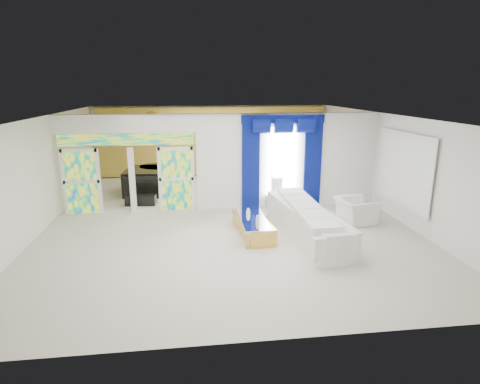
{
  "coord_description": "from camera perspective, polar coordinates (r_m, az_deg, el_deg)",
  "views": [
    {
      "loc": [
        -0.96,
        -11.23,
        3.8
      ],
      "look_at": [
        0.3,
        -1.2,
        1.1
      ],
      "focal_mm": 29.73,
      "sensor_mm": 36.0,
      "label": 1
    }
  ],
  "objects": [
    {
      "name": "floor",
      "position": [
        11.89,
        -2.16,
        -3.69
      ],
      "size": [
        12.0,
        12.0,
        0.0
      ],
      "primitive_type": "plane",
      "color": "#B7AF9E",
      "rests_on": "ground"
    },
    {
      "name": "dividing_wall",
      "position": [
        12.83,
        7.01,
        4.51
      ],
      "size": [
        5.7,
        0.18,
        3.0
      ],
      "primitive_type": "cube",
      "color": "white",
      "rests_on": "ground"
    },
    {
      "name": "dividing_header",
      "position": [
        12.42,
        -16.11,
        9.41
      ],
      "size": [
        4.3,
        0.18,
        0.55
      ],
      "primitive_type": "cube",
      "color": "white",
      "rests_on": "dividing_wall"
    },
    {
      "name": "stained_panel_left",
      "position": [
        12.98,
        -21.78,
        1.41
      ],
      "size": [
        0.95,
        0.04,
        2.0
      ],
      "primitive_type": "cube",
      "color": "#994C3F",
      "rests_on": "ground"
    },
    {
      "name": "stained_panel_right",
      "position": [
        12.55,
        -9.11,
        1.87
      ],
      "size": [
        0.95,
        0.04,
        2.0
      ],
      "primitive_type": "cube",
      "color": "#994C3F",
      "rests_on": "ground"
    },
    {
      "name": "stained_transom",
      "position": [
        12.47,
        -15.95,
        7.25
      ],
      "size": [
        4.0,
        0.05,
        0.35
      ],
      "primitive_type": "cube",
      "color": "#994C3F",
      "rests_on": "dividing_header"
    },
    {
      "name": "window_pane",
      "position": [
        12.68,
        6.02,
        4.19
      ],
      "size": [
        1.0,
        0.02,
        2.3
      ],
      "primitive_type": "cube",
      "color": "white",
      "rests_on": "dividing_wall"
    },
    {
      "name": "blue_drape_left",
      "position": [
        12.47,
        1.55,
        3.86
      ],
      "size": [
        0.55,
        0.1,
        2.8
      ],
      "primitive_type": "cube",
      "color": "#040F4D",
      "rests_on": "ground"
    },
    {
      "name": "blue_drape_right",
      "position": [
        12.92,
        10.37,
        4.01
      ],
      "size": [
        0.55,
        0.1,
        2.8
      ],
      "primitive_type": "cube",
      "color": "#040F4D",
      "rests_on": "ground"
    },
    {
      "name": "blue_pelmet",
      "position": [
        12.47,
        6.22,
        10.36
      ],
      "size": [
        2.6,
        0.12,
        0.25
      ],
      "primitive_type": "cube",
      "color": "#040F4D",
      "rests_on": "dividing_wall"
    },
    {
      "name": "wall_mirror",
      "position": [
        12.02,
        22.42,
        3.03
      ],
      "size": [
        0.04,
        2.7,
        1.9
      ],
      "primitive_type": "cube",
      "color": "white",
      "rests_on": "ground"
    },
    {
      "name": "gold_curtains",
      "position": [
        17.31,
        -3.95,
        7.28
      ],
      "size": [
        9.7,
        0.12,
        2.9
      ],
      "primitive_type": "cube",
      "color": "#AD8429",
      "rests_on": "ground"
    },
    {
      "name": "white_sofa",
      "position": [
        10.48,
        9.46,
        -4.36
      ],
      "size": [
        1.32,
        3.97,
        0.74
      ],
      "primitive_type": "cube",
      "rotation": [
        0.0,
        0.0,
        0.13
      ],
      "color": "silver",
      "rests_on": "ground"
    },
    {
      "name": "coffee_table",
      "position": [
        10.52,
        1.86,
        -4.96
      ],
      "size": [
        0.9,
        2.04,
        0.44
      ],
      "primitive_type": "cube",
      "rotation": [
        0.0,
        0.0,
        0.13
      ],
      "color": "gold",
      "rests_on": "ground"
    },
    {
      "name": "console_table",
      "position": [
        12.88,
        6.56,
        -1.31
      ],
      "size": [
        1.28,
        0.41,
        0.43
      ],
      "primitive_type": "cube",
      "rotation": [
        0.0,
        0.0,
        0.01
      ],
      "color": "silver",
      "rests_on": "ground"
    },
    {
      "name": "table_lamp",
      "position": [
        12.69,
        5.31,
        0.82
      ],
      "size": [
        0.36,
        0.36,
        0.58
      ],
      "primitive_type": "cylinder",
      "color": "white",
      "rests_on": "console_table"
    },
    {
      "name": "armchair",
      "position": [
        11.88,
        16.25,
        -2.57
      ],
      "size": [
        1.04,
        1.16,
        0.69
      ],
      "primitive_type": "imported",
      "rotation": [
        0.0,
        0.0,
        1.69
      ],
      "color": "silver",
      "rests_on": "ground"
    },
    {
      "name": "grand_piano",
      "position": [
        14.98,
        -13.44,
        1.57
      ],
      "size": [
        1.46,
        1.84,
        0.88
      ],
      "primitive_type": "cube",
      "rotation": [
        0.0,
        0.0,
        -0.07
      ],
      "color": "black",
      "rests_on": "ground"
    },
    {
      "name": "piano_bench",
      "position": [
        13.51,
        -14.06,
        -1.13
      ],
      "size": [
        1.0,
        0.45,
        0.33
      ],
      "primitive_type": "cube",
      "rotation": [
        0.0,
        0.0,
        -0.07
      ],
      "color": "black",
      "rests_on": "ground"
    },
    {
      "name": "tv_console",
      "position": [
        14.4,
        -21.93,
        0.27
      ],
      "size": [
        0.69,
        0.65,
        0.84
      ],
      "primitive_type": "cube",
      "rotation": [
        0.0,
        0.0,
        0.24
      ],
      "color": "#A78653",
      "rests_on": "ground"
    },
    {
      "name": "chandelier",
      "position": [
        14.73,
        -12.56,
        10.13
      ],
      "size": [
        0.6,
        0.6,
        0.6
      ],
      "primitive_type": "sphere",
      "color": "gold",
      "rests_on": "ceiling"
    },
    {
      "name": "decanters",
      "position": [
        10.24,
        1.86,
        -3.77
      ],
      "size": [
        0.25,
        0.91,
        0.19
      ],
      "color": "white",
      "rests_on": "coffee_table"
    }
  ]
}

